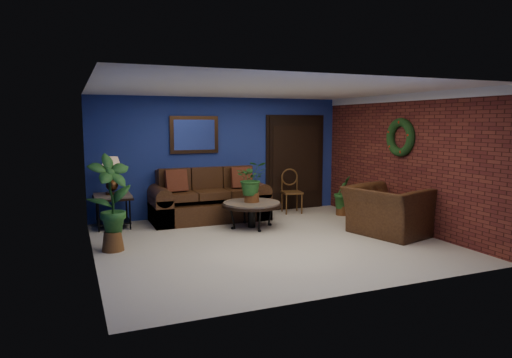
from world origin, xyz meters
name	(u,v)px	position (x,y,z in m)	size (l,w,h in m)	color
floor	(269,242)	(0.00, 0.00, 0.00)	(5.50, 5.50, 0.00)	beige
wall_back	(222,157)	(0.00, 2.50, 1.25)	(5.50, 0.04, 2.50)	navy
wall_left	(90,174)	(-2.75, 0.00, 1.25)	(0.04, 5.00, 2.50)	navy
wall_right_brick	(404,162)	(2.75, 0.00, 1.25)	(0.04, 5.00, 2.50)	maroon
ceiling	(269,89)	(0.00, 0.00, 2.50)	(5.50, 5.00, 0.02)	white
crown_molding	(405,97)	(2.72, 0.00, 2.43)	(0.03, 5.00, 0.14)	white
wall_mirror	(194,135)	(-0.60, 2.46, 1.72)	(1.02, 0.06, 0.77)	#452A15
closet_door	(295,163)	(1.75, 2.47, 1.05)	(1.44, 0.06, 2.18)	black
wreath	(400,137)	(2.69, 0.05, 1.70)	(0.72, 0.72, 0.16)	black
sofa	(209,203)	(-0.42, 2.09, 0.34)	(2.34, 1.01, 1.05)	#492B15
coffee_table	(252,205)	(0.13, 1.08, 0.43)	(1.13, 1.13, 0.49)	#57514C
end_table	(113,202)	(-2.30, 2.05, 0.49)	(0.70, 0.70, 0.64)	#57514C
table_lamp	(111,171)	(-2.30, 2.05, 1.08)	(0.41, 0.41, 0.68)	#452A15
side_chair	(291,188)	(1.48, 2.12, 0.54)	(0.47, 0.47, 0.96)	brown
armchair	(389,211)	(2.15, -0.36, 0.43)	(1.31, 1.15, 0.85)	#492B15
coffee_plant	(252,180)	(0.13, 1.08, 0.91)	(0.68, 0.63, 0.77)	brown
floor_plant	(342,194)	(2.35, 1.42, 0.45)	(0.44, 0.39, 0.85)	brown
tall_plant	(111,199)	(-2.45, 0.43, 0.82)	(0.77, 0.65, 1.51)	brown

